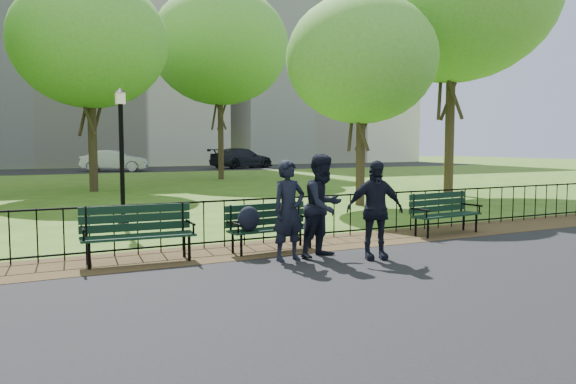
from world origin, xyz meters
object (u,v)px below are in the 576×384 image
park_bench_main (260,220)px  tree_far_c (90,42)px  sedan_dark (242,158)px  tree_far_e (220,46)px  lamppost (122,151)px  person_mid (323,206)px  sedan_silver (115,161)px  tree_near_e (362,59)px  park_bench_left_a (138,227)px  park_bench_right_a (443,209)px  person_right (375,210)px  person_left (289,211)px

park_bench_main → tree_far_c: size_ratio=0.19×
park_bench_main → sedan_dark: bearing=63.3°
tree_far_e → sedan_dark: bearing=63.1°
park_bench_main → lamppost: lamppost is taller
person_mid → sedan_silver: bearing=67.4°
tree_near_e → tree_far_e: tree_far_e is taller
park_bench_main → park_bench_left_a: 2.11m
park_bench_main → lamppost: bearing=104.0°
sedan_silver → tree_far_e: bearing=-143.1°
park_bench_right_a → person_right: size_ratio=1.06×
tree_far_e → sedan_silver: tree_far_e is taller
tree_far_c → tree_far_e: size_ratio=0.84×
park_bench_left_a → park_bench_right_a: size_ratio=1.04×
tree_far_e → person_right: (-5.13, -21.42, -6.33)m
park_bench_right_a → sedan_silver: bearing=86.8°
park_bench_left_a → tree_far_c: tree_far_c is taller
park_bench_right_a → person_mid: (-3.54, -0.96, 0.34)m
tree_near_e → tree_far_c: 11.53m
lamppost → tree_far_e: tree_far_e is taller
park_bench_right_a → person_left: (-4.19, -0.95, 0.29)m
park_bench_right_a → lamppost: lamppost is taller
tree_far_e → person_left: (-6.47, -20.88, -6.33)m
tree_near_e → person_left: tree_near_e is taller
person_left → person_mid: (0.65, -0.01, 0.05)m
lamppost → sedan_dark: bearing=62.7°
park_bench_right_a → tree_near_e: size_ratio=0.27×
park_bench_left_a → sedan_silver: bearing=84.0°
park_bench_right_a → sedan_silver: 31.56m
lamppost → sedan_dark: lamppost is taller
sedan_silver → tree_far_c: bearing=-173.2°
park_bench_left_a → sedan_silver: size_ratio=0.40×
tree_far_e → person_right: 22.92m
lamppost → person_left: 5.64m
sedan_silver → person_mid: bearing=-164.5°
park_bench_right_a → tree_far_e: (2.28, 19.93, 6.62)m
tree_far_c → sedan_silver: 17.90m
park_bench_main → person_left: (0.15, -0.84, 0.26)m
tree_far_e → person_left: size_ratio=6.22×
tree_far_c → person_mid: 16.66m
person_left → person_right: bearing=-28.7°
tree_far_e → sedan_dark: tree_far_e is taller
tree_near_e → lamppost: bearing=-170.6°
park_bench_left_a → lamppost: lamppost is taller
lamppost → tree_near_e: 8.14m
sedan_silver → sedan_dark: (9.90, 0.68, 0.05)m
park_bench_right_a → park_bench_main: bearing=175.7°
person_left → person_mid: person_mid is taller
person_left → person_mid: bearing=-7.7°
park_bench_left_a → person_right: bearing=-20.2°
tree_near_e → sedan_dark: size_ratio=1.20×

